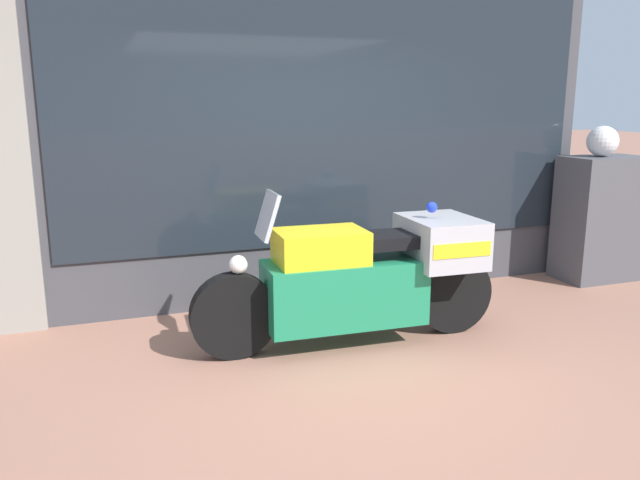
# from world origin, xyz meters

# --- Properties ---
(ground_plane) EXTENTS (60.00, 60.00, 0.00)m
(ground_plane) POSITION_xyz_m (0.00, 0.00, 0.00)
(ground_plane) COLOR #9E6B56
(shop_building) EXTENTS (6.44, 0.55, 4.02)m
(shop_building) POSITION_xyz_m (-0.46, 2.00, 2.02)
(shop_building) COLOR #424247
(shop_building) RESTS_ON ground
(window_display) EXTENTS (4.94, 0.30, 2.12)m
(window_display) POSITION_xyz_m (0.45, 2.03, 0.50)
(window_display) COLOR slate
(window_display) RESTS_ON ground
(paramedic_motorcycle) EXTENTS (2.49, 0.72, 1.25)m
(paramedic_motorcycle) POSITION_xyz_m (0.26, 0.60, 0.56)
(paramedic_motorcycle) COLOR black
(paramedic_motorcycle) RESTS_ON ground
(utility_cabinet) EXTENTS (0.87, 0.53, 1.32)m
(utility_cabinet) POSITION_xyz_m (3.37, 1.43, 0.66)
(utility_cabinet) COLOR #4C4C51
(utility_cabinet) RESTS_ON ground
(white_helmet) EXTENTS (0.32, 0.32, 0.32)m
(white_helmet) POSITION_xyz_m (3.30, 1.43, 1.48)
(white_helmet) COLOR white
(white_helmet) RESTS_ON utility_cabinet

